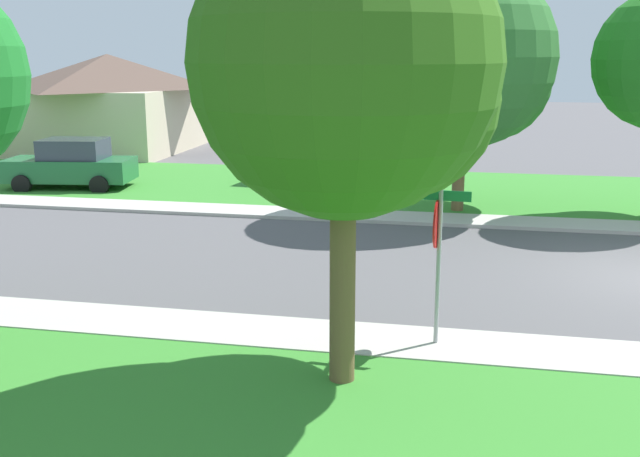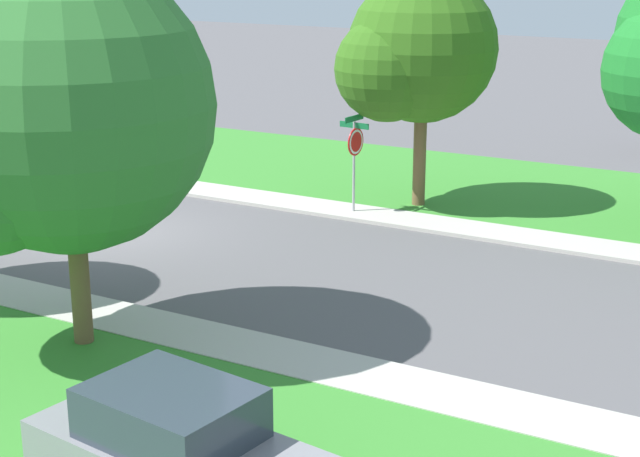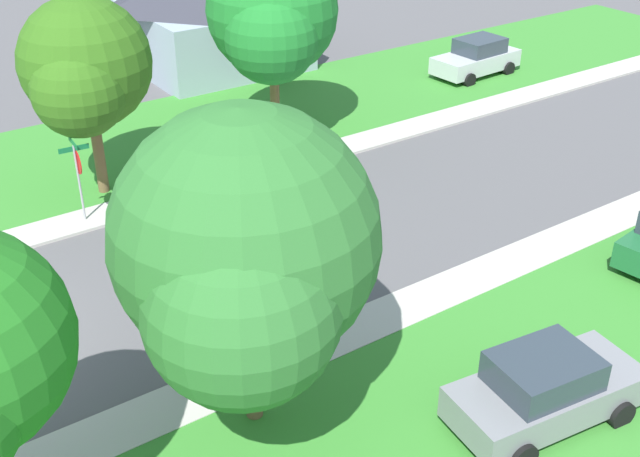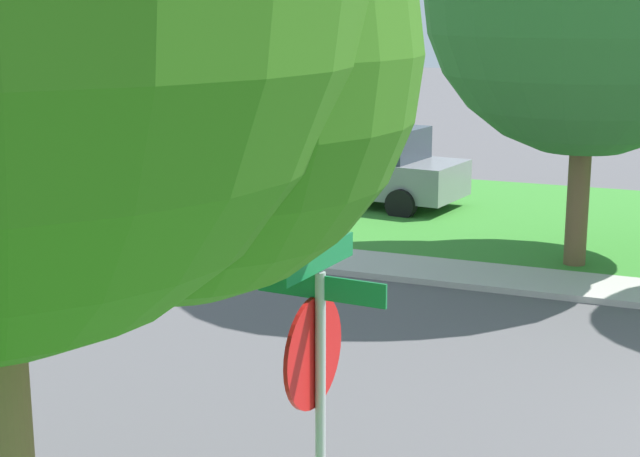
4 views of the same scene
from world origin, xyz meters
name	(u,v)px [view 1 (image 1 of 4)]	position (x,y,z in m)	size (l,w,h in m)	color
sidewalk_east	(196,209)	(4.70, 12.00, 0.05)	(1.40, 56.00, 0.10)	#B7B2A8
lawn_east	(242,183)	(9.40, 12.00, 0.04)	(8.00, 56.00, 0.08)	#38842D
sidewalk_west	(9,313)	(-4.70, 12.00, 0.05)	(1.40, 56.00, 0.10)	#B7B2A8
stop_sign_far_corner	(438,234)	(-4.68, 4.41, 1.89)	(0.92, 0.92, 2.77)	#9E9EA3
car_grey_near_corner	(316,162)	(9.55, 9.29, 0.87)	(2.44, 4.49, 1.76)	gray
car_green_across_road	(71,164)	(7.25, 17.49, 0.87)	(2.49, 4.51, 1.76)	#1E6033
tree_sidewalk_near	(471,63)	(6.25, 4.06, 4.35)	(5.64, 5.24, 7.15)	brown
tree_sidewalk_far	(359,73)	(-6.04, 5.48, 4.36)	(4.41, 4.11, 6.56)	brown
house_right_setback	(110,101)	(17.38, 21.08, 2.38)	(9.20, 8.03, 4.60)	beige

